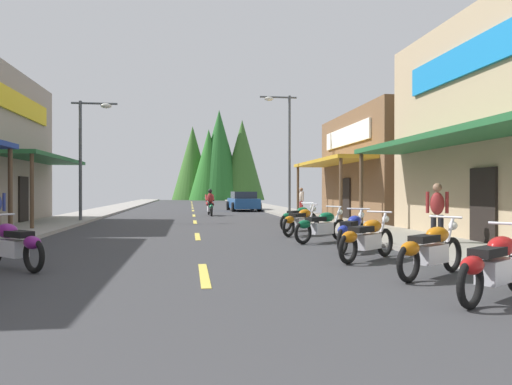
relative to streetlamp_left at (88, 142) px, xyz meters
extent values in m
cube|color=#38383A|center=(4.90, 6.86, -3.75)|extent=(9.64, 88.66, 0.10)
cube|color=#9E9991|center=(-1.27, 6.86, -3.64)|extent=(2.68, 88.66, 0.12)
cube|color=gray|center=(11.06, 6.86, -3.64)|extent=(2.68, 88.66, 0.12)
cube|color=#E0C64C|center=(4.90, -14.27, -3.69)|extent=(0.16, 2.40, 0.01)
cube|color=#E0C64C|center=(4.90, -7.29, -3.69)|extent=(0.16, 2.40, 0.01)
cube|color=#E0C64C|center=(4.90, -0.33, -3.69)|extent=(0.16, 2.40, 0.01)
cube|color=#E0C64C|center=(4.90, 5.41, -3.69)|extent=(0.16, 2.40, 0.01)
cube|color=#E0C64C|center=(4.90, 12.22, -3.69)|extent=(0.16, 2.40, 0.01)
cube|color=#E0C64C|center=(4.90, 17.32, -3.69)|extent=(0.16, 2.40, 0.01)
cube|color=#E0C64C|center=(4.90, 22.54, -3.69)|extent=(0.16, 2.40, 0.01)
cube|color=#E0C64C|center=(4.90, 28.07, -3.69)|extent=(0.16, 2.40, 0.01)
cube|color=#E0C64C|center=(4.90, 34.40, -3.69)|extent=(0.16, 2.40, 0.01)
cube|color=#E0C64C|center=(4.90, 39.68, -3.69)|extent=(0.16, 2.40, 0.01)
cylinder|color=brown|center=(-1.01, -6.66, -2.29)|extent=(0.14, 0.14, 2.82)
cube|color=#236033|center=(-1.71, -0.70, -0.80)|extent=(1.80, 8.15, 0.16)
cylinder|color=brown|center=(-1.01, -4.58, -2.29)|extent=(0.14, 0.14, 2.82)
cylinder|color=brown|center=(-1.01, 3.17, -2.29)|extent=(0.14, 0.14, 2.82)
cube|color=yellow|center=(-2.55, -0.70, 1.48)|extent=(0.10, 6.34, 0.90)
cube|color=black|center=(-2.57, -0.70, -2.65)|extent=(0.08, 1.10, 2.10)
cube|color=#236033|center=(11.50, -11.08, -0.80)|extent=(1.80, 10.08, 0.16)
cylinder|color=brown|center=(10.80, -6.24, -2.29)|extent=(0.14, 0.14, 2.82)
cube|color=#197FCC|center=(12.34, -11.08, 1.50)|extent=(0.10, 7.84, 0.90)
cube|color=black|center=(12.36, -11.08, -2.65)|extent=(0.08, 1.10, 2.10)
cube|color=brown|center=(15.52, 0.00, -1.01)|extent=(6.24, 9.09, 5.37)
cube|color=gold|center=(11.50, 0.00, -0.80)|extent=(1.80, 8.18, 0.16)
cylinder|color=brown|center=(10.80, -3.89, -2.29)|extent=(0.14, 0.14, 2.82)
cylinder|color=brown|center=(10.80, 3.88, -2.29)|extent=(0.14, 0.14, 2.82)
cube|color=white|center=(12.34, 0.00, 0.49)|extent=(0.10, 6.36, 0.90)
cube|color=black|center=(12.36, 0.00, -2.65)|extent=(0.08, 1.10, 2.10)
cylinder|color=#474C51|center=(-0.33, 0.00, -0.90)|extent=(0.14, 0.14, 5.60)
cylinder|color=#474C51|center=(0.30, 0.00, 1.81)|extent=(2.05, 0.10, 0.10)
ellipsoid|color=silver|center=(0.82, 0.00, 1.71)|extent=(0.50, 0.30, 0.24)
cylinder|color=#474C51|center=(10.12, 3.01, -0.34)|extent=(0.14, 0.14, 6.72)
cylinder|color=#474C51|center=(9.49, 3.01, 2.92)|extent=(2.05, 0.10, 0.10)
ellipsoid|color=silver|center=(8.97, 3.01, 2.82)|extent=(0.50, 0.30, 0.24)
torus|color=black|center=(8.14, -17.16, -3.38)|extent=(0.59, 0.43, 0.64)
cube|color=silver|center=(8.77, -16.75, -3.30)|extent=(0.74, 0.62, 0.32)
ellipsoid|color=#A51414|center=(8.94, -16.64, -2.98)|extent=(0.64, 0.57, 0.28)
cube|color=black|center=(8.56, -16.89, -3.02)|extent=(0.66, 0.56, 0.12)
ellipsoid|color=#A51414|center=(8.18, -17.14, -3.15)|extent=(0.50, 0.44, 0.24)
cylinder|color=silver|center=(9.19, -16.48, -2.68)|extent=(0.36, 0.52, 0.04)
torus|color=black|center=(9.40, -14.60, -3.38)|extent=(0.59, 0.44, 0.64)
torus|color=black|center=(8.15, -15.44, -3.38)|extent=(0.59, 0.44, 0.64)
cube|color=silver|center=(8.78, -15.02, -3.30)|extent=(0.74, 0.62, 0.32)
ellipsoid|color=#BF660C|center=(8.94, -14.91, -2.98)|extent=(0.64, 0.58, 0.28)
cube|color=black|center=(8.57, -15.16, -3.02)|extent=(0.65, 0.57, 0.12)
ellipsoid|color=#BF660C|center=(8.20, -15.41, -3.15)|extent=(0.50, 0.44, 0.24)
cylinder|color=silver|center=(9.29, -14.68, -3.05)|extent=(0.34, 0.26, 0.71)
cylinder|color=silver|center=(9.19, -14.74, -2.68)|extent=(0.37, 0.52, 0.04)
sphere|color=white|center=(9.43, -14.59, -2.85)|extent=(0.16, 0.16, 0.16)
torus|color=black|center=(9.01, -12.52, -3.38)|extent=(0.57, 0.47, 0.64)
torus|color=black|center=(7.83, -13.45, -3.38)|extent=(0.57, 0.47, 0.64)
cube|color=silver|center=(8.42, -12.98, -3.30)|extent=(0.72, 0.65, 0.32)
ellipsoid|color=#BF660C|center=(8.57, -12.86, -2.98)|extent=(0.64, 0.60, 0.28)
cube|color=black|center=(8.22, -13.14, -3.02)|extent=(0.64, 0.59, 0.12)
ellipsoid|color=#BF660C|center=(7.87, -13.42, -3.15)|extent=(0.49, 0.46, 0.24)
cylinder|color=silver|center=(8.90, -12.60, -3.05)|extent=(0.33, 0.28, 0.71)
cylinder|color=silver|center=(8.81, -12.67, -2.68)|extent=(0.40, 0.50, 0.04)
sphere|color=white|center=(9.03, -12.50, -2.85)|extent=(0.16, 0.16, 0.16)
torus|color=black|center=(9.11, -10.74, -3.38)|extent=(0.46, 0.57, 0.64)
torus|color=black|center=(8.21, -11.94, -3.38)|extent=(0.46, 0.57, 0.64)
cube|color=silver|center=(8.66, -11.34, -3.30)|extent=(0.64, 0.73, 0.32)
ellipsoid|color=navy|center=(8.78, -11.18, -2.98)|extent=(0.59, 0.64, 0.28)
cube|color=black|center=(8.51, -11.54, -3.02)|extent=(0.58, 0.65, 0.12)
ellipsoid|color=navy|center=(8.24, -11.90, -3.15)|extent=(0.46, 0.50, 0.24)
cylinder|color=silver|center=(9.03, -10.84, -3.05)|extent=(0.27, 0.33, 0.71)
cylinder|color=silver|center=(8.96, -10.94, -2.68)|extent=(0.50, 0.39, 0.04)
sphere|color=white|center=(9.13, -10.71, -2.85)|extent=(0.16, 0.16, 0.16)
torus|color=black|center=(9.06, -9.09, -3.38)|extent=(0.60, 0.41, 0.64)
torus|color=black|center=(7.76, -9.85, -3.38)|extent=(0.60, 0.41, 0.64)
cube|color=silver|center=(8.41, -9.47, -3.30)|extent=(0.75, 0.60, 0.32)
ellipsoid|color=#0C5933|center=(8.58, -9.37, -2.98)|extent=(0.64, 0.56, 0.28)
cube|color=black|center=(8.19, -9.59, -3.02)|extent=(0.66, 0.55, 0.12)
ellipsoid|color=#0C5933|center=(7.81, -9.82, -3.15)|extent=(0.50, 0.43, 0.24)
cylinder|color=silver|center=(8.94, -9.15, -3.05)|extent=(0.35, 0.24, 0.71)
cylinder|color=silver|center=(8.84, -9.21, -2.68)|extent=(0.34, 0.54, 0.04)
sphere|color=white|center=(9.08, -9.07, -2.85)|extent=(0.16, 0.16, 0.16)
torus|color=black|center=(8.88, -6.78, -3.38)|extent=(0.53, 0.51, 0.64)
torus|color=black|center=(7.79, -7.81, -3.38)|extent=(0.53, 0.51, 0.64)
cube|color=silver|center=(8.33, -7.30, -3.30)|extent=(0.70, 0.68, 0.32)
ellipsoid|color=#BF660C|center=(8.48, -7.16, -2.98)|extent=(0.63, 0.62, 0.28)
cube|color=black|center=(8.15, -7.47, -3.02)|extent=(0.63, 0.61, 0.12)
ellipsoid|color=#BF660C|center=(7.82, -7.78, -3.15)|extent=(0.49, 0.48, 0.24)
cylinder|color=silver|center=(8.78, -6.87, -3.05)|extent=(0.31, 0.30, 0.71)
cylinder|color=silver|center=(8.70, -6.95, -2.68)|extent=(0.44, 0.46, 0.04)
sphere|color=white|center=(8.90, -6.76, -2.85)|extent=(0.16, 0.16, 0.16)
torus|color=black|center=(9.29, -4.94, -3.38)|extent=(0.57, 0.47, 0.64)
torus|color=black|center=(8.10, -5.86, -3.38)|extent=(0.57, 0.47, 0.64)
cube|color=silver|center=(8.70, -5.40, -3.30)|extent=(0.72, 0.65, 0.32)
ellipsoid|color=#0C5933|center=(8.85, -5.28, -2.98)|extent=(0.64, 0.60, 0.28)
cube|color=black|center=(8.50, -5.56, -3.02)|extent=(0.65, 0.59, 0.12)
ellipsoid|color=#0C5933|center=(8.14, -5.83, -3.15)|extent=(0.49, 0.46, 0.24)
cylinder|color=silver|center=(9.18, -5.02, -3.05)|extent=(0.33, 0.28, 0.71)
cylinder|color=silver|center=(9.09, -5.10, -2.68)|extent=(0.40, 0.50, 0.04)
sphere|color=white|center=(9.31, -4.93, -2.85)|extent=(0.16, 0.16, 0.16)
torus|color=black|center=(1.85, -13.66, -3.38)|extent=(0.53, 0.51, 0.64)
cube|color=silver|center=(1.31, -13.14, -3.30)|extent=(0.70, 0.68, 0.32)
ellipsoid|color=#721972|center=(1.17, -13.01, -2.98)|extent=(0.63, 0.62, 0.28)
cube|color=black|center=(1.49, -13.32, -3.02)|extent=(0.63, 0.62, 0.12)
ellipsoid|color=#721972|center=(1.82, -13.63, -3.15)|extent=(0.48, 0.48, 0.24)
torus|color=black|center=(5.79, 6.08, -3.38)|extent=(0.14, 0.64, 0.64)
torus|color=black|center=(5.88, 4.58, -3.38)|extent=(0.14, 0.64, 0.64)
cube|color=silver|center=(5.83, 5.33, -3.30)|extent=(0.32, 0.72, 0.32)
ellipsoid|color=#0C5933|center=(5.82, 5.53, -2.98)|extent=(0.35, 0.58, 0.28)
cube|color=black|center=(5.85, 5.08, -3.02)|extent=(0.32, 0.62, 0.12)
ellipsoid|color=#0C5933|center=(5.88, 4.63, -3.15)|extent=(0.27, 0.45, 0.24)
cylinder|color=silver|center=(5.80, 5.95, -3.05)|extent=(0.08, 0.37, 0.71)
cylinder|color=silver|center=(5.80, 5.83, -2.68)|extent=(0.60, 0.08, 0.04)
sphere|color=white|center=(5.79, 6.11, -2.85)|extent=(0.16, 0.16, 0.16)
ellipsoid|color=maroon|center=(5.84, 5.18, -2.65)|extent=(0.40, 0.40, 0.64)
sphere|color=black|center=(5.84, 5.23, -2.25)|extent=(0.24, 0.24, 0.24)
cylinder|color=maroon|center=(5.67, 5.34, -3.00)|extent=(0.17, 0.43, 0.24)
cylinder|color=maroon|center=(5.62, 5.47, -2.65)|extent=(0.13, 0.51, 0.40)
cylinder|color=maroon|center=(5.99, 5.36, -3.00)|extent=(0.17, 0.43, 0.24)
cylinder|color=maroon|center=(6.03, 5.49, -2.65)|extent=(0.13, 0.51, 0.40)
cylinder|color=black|center=(11.05, -10.90, -3.28)|extent=(0.14, 0.14, 0.85)
cylinder|color=black|center=(11.21, -10.99, -3.28)|extent=(0.14, 0.14, 0.85)
ellipsoid|color=maroon|center=(11.13, -10.94, -2.55)|extent=(0.44, 0.40, 0.60)
cylinder|color=maroon|center=(10.92, -10.83, -2.52)|extent=(0.09, 0.09, 0.57)
cylinder|color=maroon|center=(11.34, -11.06, -2.52)|extent=(0.09, 0.09, 0.57)
sphere|color=#8C664C|center=(11.13, -10.94, -2.13)|extent=(0.23, 0.23, 0.23)
cylinder|color=maroon|center=(11.29, 4.96, -3.28)|extent=(0.14, 0.14, 0.83)
cylinder|color=maroon|center=(11.25, 5.13, -3.28)|extent=(0.14, 0.14, 0.83)
ellipsoid|color=#B2A599|center=(11.27, 5.05, -2.58)|extent=(0.34, 0.41, 0.59)
cylinder|color=#B2A599|center=(11.33, 4.81, -2.55)|extent=(0.09, 0.09, 0.56)
cylinder|color=#B2A599|center=(11.22, 5.28, -2.55)|extent=(0.09, 0.09, 0.56)
sphere|color=#8C664C|center=(11.27, 5.05, -2.16)|extent=(0.22, 0.22, 0.22)
cylinder|color=#333F8C|center=(-0.92, -7.42, -2.56)|extent=(0.09, 0.09, 0.55)
cube|color=#1E4C8C|center=(8.52, 11.62, -3.15)|extent=(1.99, 4.37, 0.70)
cube|color=#262D38|center=(8.52, 11.47, -2.60)|extent=(1.70, 2.27, 0.60)
cylinder|color=black|center=(7.53, 13.03, -3.37)|extent=(0.25, 0.67, 0.66)
cylinder|color=black|center=(9.37, 13.11, -3.37)|extent=(0.25, 0.67, 0.66)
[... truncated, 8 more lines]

